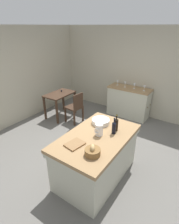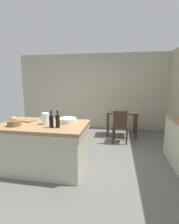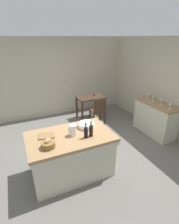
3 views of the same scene
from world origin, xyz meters
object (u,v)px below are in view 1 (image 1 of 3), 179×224
(wine_glass_right, at_px, (118,82))
(writing_desk, at_px, (60,97))
(wash_bowl, at_px, (101,121))
(wine_glass_middle, at_px, (125,83))
(wine_glass_far_left, at_px, (144,87))
(cutting_board, at_px, (75,144))
(bread_basket, at_px, (93,151))
(wine_bottle_dark, at_px, (116,124))
(wine_bottle_amber, at_px, (114,127))
(wine_glass_left, at_px, (134,85))
(island_table, at_px, (96,155))
(wooden_chair, at_px, (75,107))
(side_cabinet, at_px, (128,102))
(pitcher, at_px, (99,129))

(wine_glass_right, bearing_deg, writing_desk, 133.92)
(wash_bowl, height_order, wine_glass_middle, wine_glass_middle)
(wine_glass_far_left, distance_m, wine_glass_right, 0.86)
(cutting_board, bearing_deg, wash_bowl, 1.29)
(bread_basket, relative_size, wine_bottle_dark, 0.74)
(bread_basket, distance_m, wine_bottle_amber, 0.69)
(wine_bottle_amber, bearing_deg, writing_desk, 63.33)
(writing_desk, height_order, wine_glass_left, wine_glass_left)
(writing_desk, relative_size, wine_bottle_amber, 3.07)
(island_table, relative_size, wine_bottle_dark, 5.10)
(writing_desk, bearing_deg, wine_glass_far_left, -61.44)
(island_table, height_order, wine_bottle_dark, wine_bottle_dark)
(wooden_chair, height_order, wine_bottle_amber, wine_bottle_amber)
(side_cabinet, xyz_separation_m, wine_bottle_dark, (-2.33, -0.72, 0.55))
(writing_desk, relative_size, wine_bottle_dark, 2.91)
(wine_bottle_amber, relative_size, wine_glass_far_left, 1.95)
(side_cabinet, xyz_separation_m, bread_basket, (-3.12, -0.75, 0.48))
(island_table, height_order, wine_glass_left, wine_glass_left)
(pitcher, height_order, cutting_board, pitcher)
(side_cabinet, distance_m, bread_basket, 3.25)
(wine_glass_far_left, xyz_separation_m, wine_glass_middle, (0.00, 0.58, 0.01))
(wash_bowl, distance_m, wine_glass_middle, 2.29)
(writing_desk, distance_m, wash_bowl, 2.35)
(bread_basket, bearing_deg, wooden_chair, 44.39)
(pitcher, xyz_separation_m, wash_bowl, (0.36, 0.18, -0.06))
(wine_glass_left, height_order, wine_glass_right, wine_glass_left)
(wine_bottle_amber, distance_m, wine_glass_left, 2.50)
(wine_bottle_dark, height_order, wine_glass_left, wine_bottle_dark)
(wine_glass_middle, bearing_deg, pitcher, -164.87)
(writing_desk, height_order, wooden_chair, wooden_chair)
(wash_bowl, bearing_deg, wine_bottle_dark, -99.77)
(cutting_board, bearing_deg, pitcher, -19.82)
(pitcher, relative_size, bread_basket, 1.09)
(wooden_chair, height_order, cutting_board, cutting_board)
(wooden_chair, relative_size, wine_glass_left, 5.62)
(wine_bottle_dark, height_order, wine_glass_far_left, wine_bottle_dark)
(island_table, distance_m, writing_desk, 2.69)
(wash_bowl, bearing_deg, cutting_board, -178.71)
(wash_bowl, bearing_deg, wooden_chair, 55.02)
(side_cabinet, xyz_separation_m, wine_glass_left, (-0.01, -0.13, 0.57))
(wine_glass_left, bearing_deg, side_cabinet, 84.13)
(wine_glass_right, bearing_deg, side_cabinet, -93.76)
(wine_glass_right, bearing_deg, bread_basket, -159.51)
(pitcher, bearing_deg, wine_glass_far_left, 2.64)
(island_table, xyz_separation_m, pitcher, (0.05, -0.01, 0.52))
(island_table, bearing_deg, bread_basket, -154.63)
(island_table, relative_size, pitcher, 6.31)
(pitcher, xyz_separation_m, wine_glass_right, (2.65, 0.98, 0.03))
(wine_glass_middle, relative_size, wine_glass_right, 1.14)
(bread_basket, distance_m, wine_glass_far_left, 3.10)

